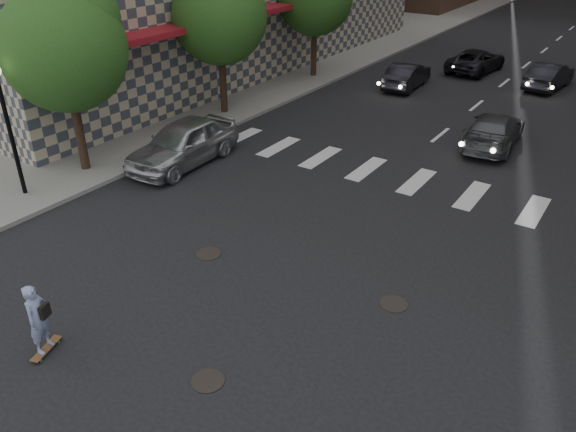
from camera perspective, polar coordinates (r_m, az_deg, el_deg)
name	(u,v)px	position (r m, az deg, el deg)	size (l,w,h in m)	color
ground	(238,300)	(14.16, -5.13, -8.47)	(160.00, 160.00, 0.00)	black
sidewalk_left	(254,61)	(36.96, -3.42, 15.40)	(13.00, 80.00, 0.15)	gray
lamppost	(5,113)	(19.93, -26.78, 9.33)	(0.36, 0.36, 4.28)	black
tree_a	(67,43)	(20.84, -21.53, 16.07)	(4.20, 4.20, 6.60)	#382619
tree_b	(222,11)	(26.20, -6.73, 19.98)	(4.20, 4.20, 6.60)	#382619
manhole_a	(208,381)	(12.13, -8.15, -16.24)	(0.70, 0.70, 0.02)	black
manhole_b	(208,254)	(15.99, -8.08, -3.82)	(0.70, 0.70, 0.02)	black
manhole_c	(394,304)	(14.19, 10.69, -8.77)	(0.70, 0.70, 0.02)	black
skateboarder	(38,319)	(13.19, -24.02, -9.50)	(0.56, 0.89, 1.73)	brown
silver_sedan	(183,143)	(21.58, -10.61, 7.32)	(1.99, 4.94, 1.68)	#B7BABF
traffic_car_a	(407,76)	(31.84, 11.97, 13.79)	(1.42, 4.07, 1.34)	black
traffic_car_b	(494,130)	(24.49, 20.19, 8.19)	(1.88, 4.62, 1.34)	#4F5155
traffic_car_c	(476,61)	(36.35, 18.58, 14.74)	(2.17, 4.71, 1.31)	black
traffic_car_e	(549,76)	(34.12, 25.00, 12.79)	(1.45, 4.16, 1.37)	black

